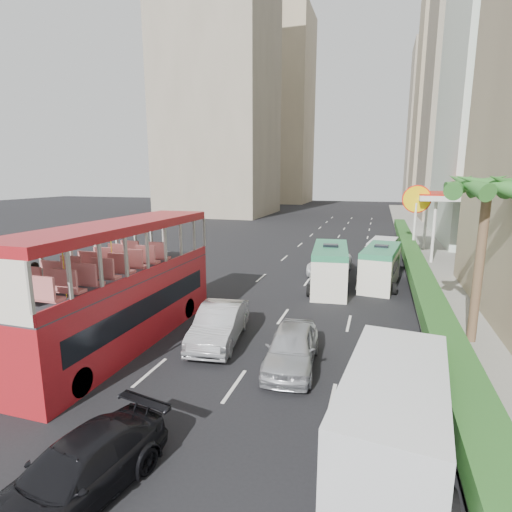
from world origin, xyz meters
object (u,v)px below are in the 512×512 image
at_px(minibus_near, 330,268).
at_px(panel_van_near, 393,415).
at_px(panel_van_far, 382,252).
at_px(van_asset, 329,274).
at_px(double_decker_bus, 122,284).
at_px(palm_tree, 479,265).
at_px(shell_station, 455,226).
at_px(car_black, 79,499).
at_px(minibus_far, 380,266).
at_px(car_silver_lane_b, 291,366).
at_px(car_silver_lane_a, 220,342).

relative_size(minibus_near, panel_van_near, 1.05).
distance_m(panel_van_near, panel_van_far, 23.54).
xyz_separation_m(van_asset, panel_van_near, (3.75, -18.69, 1.14)).
relative_size(double_decker_bus, minibus_near, 1.84).
xyz_separation_m(minibus_near, panel_van_far, (3.12, 8.80, -0.40)).
height_order(palm_tree, shell_station, palm_tree).
bearing_deg(car_black, shell_station, 78.92).
relative_size(double_decker_bus, minibus_far, 1.97).
relative_size(panel_van_near, palm_tree, 0.89).
relative_size(car_black, minibus_near, 0.75).
xyz_separation_m(minibus_near, panel_van_near, (3.30, -14.75, -0.18)).
relative_size(car_black, panel_van_far, 0.97).
height_order(double_decker_bus, minibus_near, double_decker_bus).
relative_size(car_silver_lane_b, shell_station, 0.55).
bearing_deg(panel_van_near, car_black, -145.99).
height_order(minibus_near, palm_tree, palm_tree).
xyz_separation_m(minibus_near, palm_tree, (6.62, -6.69, 2.06)).
relative_size(car_silver_lane_a, palm_tree, 0.75).
relative_size(car_black, panel_van_near, 0.79).
bearing_deg(minibus_far, car_black, -99.81).
xyz_separation_m(car_silver_lane_a, panel_van_far, (6.55, 18.26, 0.93)).
xyz_separation_m(minibus_far, panel_van_near, (0.33, -16.49, -0.10)).
relative_size(minibus_far, shell_station, 0.70).
bearing_deg(shell_station, car_black, -111.50).
xyz_separation_m(panel_van_far, shell_station, (5.69, 3.51, 1.82)).
relative_size(car_silver_lane_a, panel_van_far, 1.03).
bearing_deg(double_decker_bus, palm_tree, 16.16).
distance_m(van_asset, panel_van_far, 6.10).
distance_m(double_decker_bus, car_silver_lane_a, 4.69).
distance_m(car_black, shell_station, 32.84).
height_order(car_silver_lane_a, panel_van_far, panel_van_far).
distance_m(double_decker_bus, minibus_near, 12.94).
bearing_deg(car_black, minibus_far, 83.25).
relative_size(car_black, shell_station, 0.56).
height_order(double_decker_bus, car_silver_lane_b, double_decker_bus).
relative_size(car_silver_lane_a, panel_van_near, 0.84).
relative_size(car_silver_lane_b, car_black, 0.97).
bearing_deg(minibus_far, car_silver_lane_a, -112.36).
xyz_separation_m(car_silver_lane_b, panel_van_far, (3.19, 19.55, 0.93)).
relative_size(car_silver_lane_a, car_black, 1.06).
distance_m(double_decker_bus, panel_van_far, 22.10).
bearing_deg(van_asset, shell_station, 45.87).
bearing_deg(shell_station, palm_tree, -96.60).
height_order(car_silver_lane_b, panel_van_near, panel_van_near).
relative_size(minibus_far, panel_van_far, 1.21).
relative_size(van_asset, minibus_far, 0.96).
bearing_deg(palm_tree, panel_van_far, 102.72).
relative_size(double_decker_bus, shell_station, 1.38).
relative_size(car_black, palm_tree, 0.70).
xyz_separation_m(palm_tree, shell_station, (2.20, 19.00, -0.63)).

